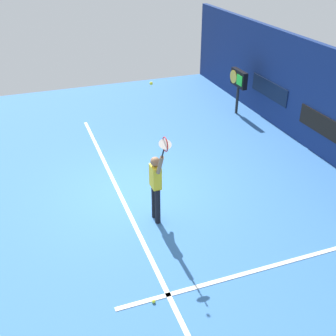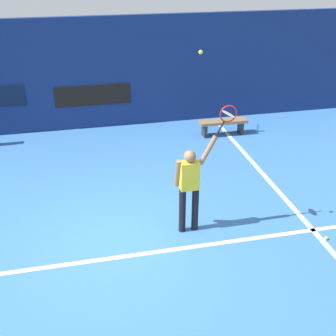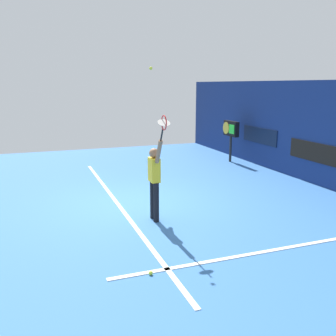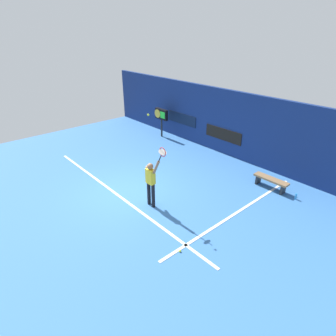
# 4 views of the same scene
# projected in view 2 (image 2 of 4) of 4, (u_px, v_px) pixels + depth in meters

# --- Properties ---
(ground_plane) EXTENTS (18.00, 18.00, 0.00)m
(ground_plane) POSITION_uv_depth(u_px,v_px,m) (118.00, 242.00, 7.91)
(ground_plane) COLOR #3870B2
(back_wall) EXTENTS (18.00, 0.20, 3.22)m
(back_wall) POSITION_uv_depth(u_px,v_px,m) (91.00, 74.00, 12.30)
(back_wall) COLOR navy
(back_wall) RESTS_ON ground_plane
(sponsor_banner_center) EXTENTS (2.20, 0.03, 0.60)m
(sponsor_banner_center) POSITION_uv_depth(u_px,v_px,m) (93.00, 95.00, 12.47)
(sponsor_banner_center) COLOR black
(court_baseline) EXTENTS (10.00, 0.10, 0.01)m
(court_baseline) POSITION_uv_depth(u_px,v_px,m) (121.00, 257.00, 7.51)
(court_baseline) COLOR white
(court_baseline) RESTS_ON ground_plane
(court_sideline) EXTENTS (0.10, 7.00, 0.01)m
(court_sideline) POSITION_uv_depth(u_px,v_px,m) (261.00, 172.00, 10.36)
(court_sideline) COLOR white
(court_sideline) RESTS_ON ground_plane
(tennis_player) EXTENTS (0.75, 0.31, 1.95)m
(tennis_player) POSITION_uv_depth(u_px,v_px,m) (190.00, 184.00, 7.80)
(tennis_player) COLOR black
(tennis_player) RESTS_ON ground_plane
(tennis_racket) EXTENTS (0.43, 0.27, 0.62)m
(tennis_racket) POSITION_uv_depth(u_px,v_px,m) (227.00, 116.00, 7.33)
(tennis_racket) COLOR black
(tennis_ball) EXTENTS (0.07, 0.07, 0.07)m
(tennis_ball) POSITION_uv_depth(u_px,v_px,m) (201.00, 52.00, 6.63)
(tennis_ball) COLOR #CCE033
(court_bench) EXTENTS (1.40, 0.36, 0.45)m
(court_bench) POSITION_uv_depth(u_px,v_px,m) (223.00, 124.00, 12.29)
(court_bench) COLOR olive
(court_bench) RESTS_ON ground_plane
(water_bottle) EXTENTS (0.07, 0.07, 0.24)m
(water_bottle) POSITION_uv_depth(u_px,v_px,m) (257.00, 128.00, 12.60)
(water_bottle) COLOR #338CD8
(water_bottle) RESTS_ON ground_plane
(spare_ball) EXTENTS (0.07, 0.07, 0.07)m
(spare_ball) POSITION_uv_depth(u_px,v_px,m) (326.00, 238.00, 7.96)
(spare_ball) COLOR #CCE033
(spare_ball) RESTS_ON ground_plane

